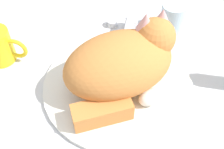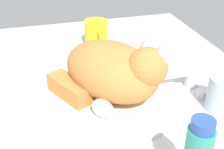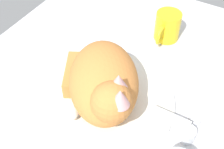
% 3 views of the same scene
% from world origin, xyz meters
% --- Properties ---
extents(ground_plane, '(1.10, 0.83, 0.03)m').
position_xyz_m(ground_plane, '(0.00, 0.00, -0.01)').
color(ground_plane, silver).
extents(sink_basin, '(0.35, 0.35, 0.01)m').
position_xyz_m(sink_basin, '(0.00, 0.00, 0.01)').
color(sink_basin, silver).
rests_on(sink_basin, ground_plane).
extents(faucet, '(0.14, 0.11, 0.06)m').
position_xyz_m(faucet, '(0.00, 0.20, 0.02)').
color(faucet, silver).
rests_on(faucet, ground_plane).
extents(cat, '(0.29, 0.28, 0.16)m').
position_xyz_m(cat, '(0.01, 0.00, 0.08)').
color(cat, '#D17F3D').
rests_on(cat, sink_basin).
extents(coffee_mug, '(0.12, 0.07, 0.09)m').
position_xyz_m(coffee_mug, '(-0.31, 0.03, 0.04)').
color(coffee_mug, yellow).
rests_on(coffee_mug, ground_plane).
extents(rinse_cup, '(0.07, 0.07, 0.08)m').
position_xyz_m(rinse_cup, '(0.11, 0.23, 0.04)').
color(rinse_cup, silver).
rests_on(rinse_cup, ground_plane).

